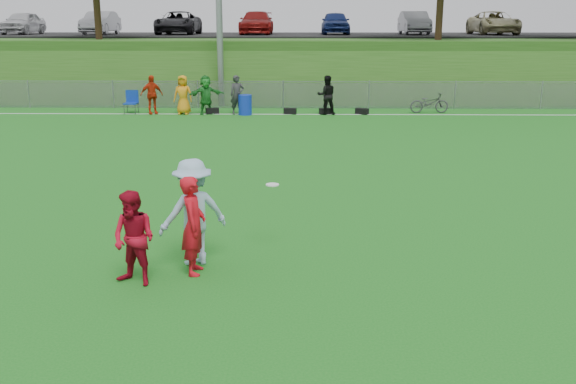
{
  "coord_description": "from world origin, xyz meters",
  "views": [
    {
      "loc": [
        0.79,
        -10.1,
        4.05
      ],
      "look_at": [
        0.59,
        0.5,
        1.19
      ],
      "focal_mm": 40.0,
      "sensor_mm": 36.0,
      "label": 1
    }
  ],
  "objects_px": {
    "player_red_center": "(134,239)",
    "frisbee": "(272,185)",
    "bicycle": "(429,103)",
    "recycling_bin": "(245,105)",
    "player_red_left": "(193,225)",
    "player_blue": "(193,212)"
  },
  "relations": [
    {
      "from": "bicycle",
      "to": "frisbee",
      "type": "bearing_deg",
      "value": 157.91
    },
    {
      "from": "frisbee",
      "to": "bicycle",
      "type": "height_order",
      "value": "frisbee"
    },
    {
      "from": "player_red_center",
      "to": "bicycle",
      "type": "relative_size",
      "value": 0.89
    },
    {
      "from": "player_red_center",
      "to": "bicycle",
      "type": "bearing_deg",
      "value": 90.34
    },
    {
      "from": "player_red_center",
      "to": "player_blue",
      "type": "xyz_separation_m",
      "value": [
        0.78,
        0.9,
        0.16
      ]
    },
    {
      "from": "player_red_center",
      "to": "frisbee",
      "type": "distance_m",
      "value": 2.69
    },
    {
      "from": "recycling_bin",
      "to": "player_red_left",
      "type": "bearing_deg",
      "value": -87.85
    },
    {
      "from": "player_blue",
      "to": "frisbee",
      "type": "distance_m",
      "value": 1.53
    },
    {
      "from": "player_red_left",
      "to": "bicycle",
      "type": "distance_m",
      "value": 20.25
    },
    {
      "from": "frisbee",
      "to": "recycling_bin",
      "type": "distance_m",
      "value": 17.07
    },
    {
      "from": "player_red_left",
      "to": "player_red_center",
      "type": "bearing_deg",
      "value": 118.5
    },
    {
      "from": "player_red_center",
      "to": "frisbee",
      "type": "relative_size",
      "value": 6.37
    },
    {
      "from": "player_red_left",
      "to": "bicycle",
      "type": "height_order",
      "value": "player_red_left"
    },
    {
      "from": "player_red_center",
      "to": "bicycle",
      "type": "height_order",
      "value": "player_red_center"
    },
    {
      "from": "player_red_left",
      "to": "frisbee",
      "type": "relative_size",
      "value": 6.89
    },
    {
      "from": "player_red_center",
      "to": "recycling_bin",
      "type": "xyz_separation_m",
      "value": [
        0.17,
        18.58,
        -0.32
      ]
    },
    {
      "from": "frisbee",
      "to": "recycling_bin",
      "type": "xyz_separation_m",
      "value": [
        -1.91,
        16.94,
        -0.78
      ]
    },
    {
      "from": "player_blue",
      "to": "bicycle",
      "type": "relative_size",
      "value": 1.07
    },
    {
      "from": "frisbee",
      "to": "bicycle",
      "type": "xyz_separation_m",
      "value": [
        6.24,
        17.66,
        -0.76
      ]
    },
    {
      "from": "player_red_center",
      "to": "bicycle",
      "type": "xyz_separation_m",
      "value": [
        8.33,
        19.3,
        -0.31
      ]
    },
    {
      "from": "player_blue",
      "to": "recycling_bin",
      "type": "height_order",
      "value": "player_blue"
    },
    {
      "from": "player_red_center",
      "to": "recycling_bin",
      "type": "distance_m",
      "value": 18.59
    }
  ]
}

